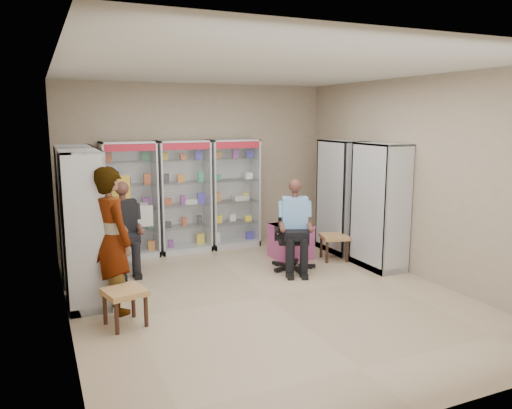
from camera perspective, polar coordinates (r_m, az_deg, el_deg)
name	(u,v)px	position (r m, az deg, el deg)	size (l,w,h in m)	color
floor	(266,296)	(6.88, 1.16, -10.47)	(6.00, 6.00, 0.00)	tan
room_shell	(267,151)	(6.46, 1.22, 6.13)	(5.02, 6.02, 3.01)	tan
cabinet_back_left	(130,200)	(8.80, -14.20, 0.49)	(0.90, 0.50, 2.00)	#A2A5A9
cabinet_back_mid	(184,197)	(9.00, -8.24, 0.90)	(0.90, 0.50, 2.00)	#BABCC2
cabinet_back_right	(233,193)	(9.30, -2.59, 1.28)	(0.90, 0.50, 2.00)	#ABADB2
cabinet_right_far	(341,196)	(9.05, 9.72, 0.91)	(0.50, 0.90, 2.00)	#A1A3A8
cabinet_right_near	(380,206)	(8.17, 13.97, -0.21)	(0.50, 0.90, 2.00)	silver
cabinet_left_far	(77,214)	(7.78, -19.77, -1.00)	(0.50, 0.90, 2.00)	#9D9EA4
cabinet_left_near	(84,229)	(6.70, -19.05, -2.65)	(0.50, 0.90, 2.00)	#B0B1B8
wooden_chair	(124,241)	(8.16, -14.89, -4.07)	(0.42, 0.42, 0.94)	black
seated_customer	(124,229)	(8.06, -14.89, -2.77)	(0.44, 0.60, 1.34)	black
office_chair	(293,236)	(7.95, 4.23, -3.64)	(0.58, 0.58, 1.07)	black
seated_shopkeeper	(294,228)	(7.87, 4.41, -2.69)	(0.45, 0.62, 1.36)	#75BEE8
pink_trunk	(291,241)	(8.64, 3.99, -4.20)	(0.60, 0.58, 0.58)	#AA447E
tea_glass	(288,223)	(8.53, 3.71, -2.07)	(0.07, 0.07, 0.09)	#5F1A08
woven_stool_a	(334,247)	(8.61, 8.90, -4.85)	(0.43, 0.43, 0.43)	#A98547
woven_stool_b	(125,307)	(6.10, -14.72, -11.30)	(0.44, 0.44, 0.44)	#AE8B49
standing_man	(112,240)	(6.36, -16.17, -3.97)	(0.67, 0.44, 1.82)	#999A9C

